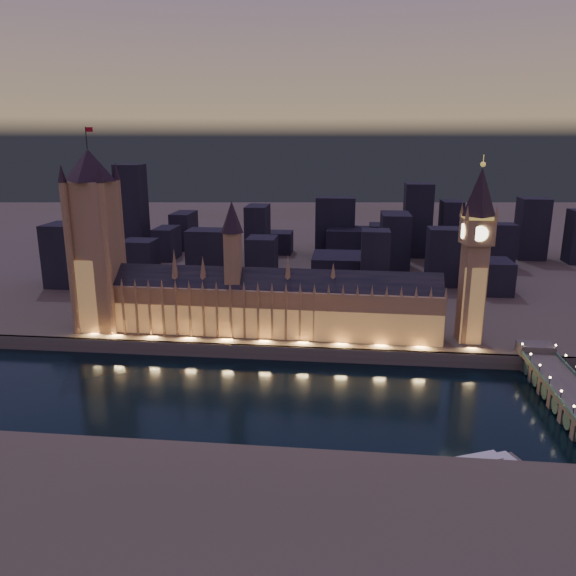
# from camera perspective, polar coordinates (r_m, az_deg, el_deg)

# --- Properties ---
(ground_plane) EXTENTS (2000.00, 2000.00, 0.00)m
(ground_plane) POSITION_cam_1_polar(r_m,az_deg,el_deg) (280.51, -2.26, -10.43)
(ground_plane) COLOR black
(ground_plane) RESTS_ON ground
(north_bank) EXTENTS (2000.00, 960.00, 8.00)m
(north_bank) POSITION_cam_1_polar(r_m,az_deg,el_deg) (780.01, 3.33, 6.46)
(north_bank) COLOR brown
(north_bank) RESTS_ON ground
(embankment_wall) EXTENTS (2000.00, 2.50, 8.00)m
(embankment_wall) POSITION_cam_1_polar(r_m,az_deg,el_deg) (316.13, -1.18, -6.60)
(embankment_wall) COLOR #504A42
(embankment_wall) RESTS_ON ground
(palace_of_westminster) EXTENTS (202.00, 24.95, 78.00)m
(palace_of_westminster) POSITION_cam_1_polar(r_m,az_deg,el_deg) (329.34, -2.25, -1.58)
(palace_of_westminster) COLOR olive
(palace_of_westminster) RESTS_ON north_bank
(victoria_tower) EXTENTS (31.68, 31.68, 118.36)m
(victoria_tower) POSITION_cam_1_polar(r_m,az_deg,el_deg) (349.72, -19.04, 5.36)
(victoria_tower) COLOR olive
(victoria_tower) RESTS_ON north_bank
(elizabeth_tower) EXTENTS (18.00, 18.00, 103.84)m
(elizabeth_tower) POSITION_cam_1_polar(r_m,az_deg,el_deg) (324.66, 18.59, 4.55)
(elizabeth_tower) COLOR olive
(elizabeth_tower) RESTS_ON north_bank
(westminster_bridge) EXTENTS (17.97, 113.00, 15.90)m
(westminster_bridge) POSITION_cam_1_polar(r_m,az_deg,el_deg) (290.72, 26.53, -9.87)
(westminster_bridge) COLOR #504A42
(westminster_bridge) RESTS_ON ground
(river_boat) EXTENTS (43.44, 26.03, 4.50)m
(river_boat) POSITION_cam_1_polar(r_m,az_deg,el_deg) (231.48, 18.20, -16.76)
(river_boat) COLOR #504A42
(river_boat) RESTS_ON ground
(city_backdrop) EXTENTS (475.45, 215.63, 86.41)m
(city_backdrop) POSITION_cam_1_polar(r_m,az_deg,el_deg) (503.12, 5.40, 4.73)
(city_backdrop) COLOR black
(city_backdrop) RESTS_ON north_bank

